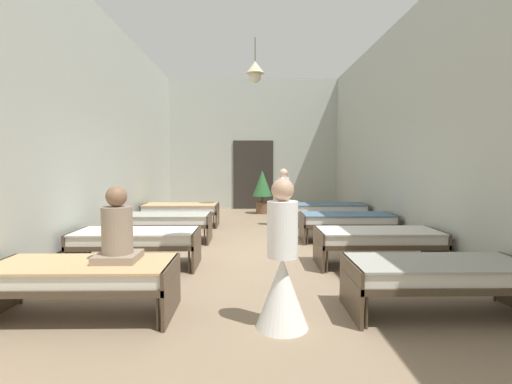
{
  "coord_description": "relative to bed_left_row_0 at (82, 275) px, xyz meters",
  "views": [
    {
      "loc": [
        -0.12,
        -6.78,
        1.62
      ],
      "look_at": [
        0.0,
        0.7,
        1.04
      ],
      "focal_mm": 26.61,
      "sensor_mm": 36.0,
      "label": 1
    }
  ],
  "objects": [
    {
      "name": "bed_right_row_1",
      "position": [
        3.77,
        1.9,
        0.0
      ],
      "size": [
        1.9,
        0.84,
        0.57
      ],
      "color": "#473828",
      "rests_on": "ground"
    },
    {
      "name": "bed_left_row_3",
      "position": [
        0.0,
        5.7,
        0.0
      ],
      "size": [
        1.9,
        0.84,
        0.57
      ],
      "color": "#473828",
      "rests_on": "ground"
    },
    {
      "name": "bed_right_row_3",
      "position": [
        3.77,
        5.7,
        0.0
      ],
      "size": [
        1.9,
        0.84,
        0.57
      ],
      "color": "#473828",
      "rests_on": "ground"
    },
    {
      "name": "bed_left_row_0",
      "position": [
        0.0,
        0.0,
        0.0
      ],
      "size": [
        1.9,
        0.84,
        0.57
      ],
      "color": "#473828",
      "rests_on": "ground"
    },
    {
      "name": "potted_plant",
      "position": [
        2.16,
        8.13,
        0.42
      ],
      "size": [
        0.62,
        0.62,
        1.39
      ],
      "color": "brown",
      "rests_on": "ground"
    },
    {
      "name": "ground_plane",
      "position": [
        1.88,
        2.85,
        -0.49
      ],
      "size": [
        6.47,
        13.76,
        0.1
      ],
      "primitive_type": "cube",
      "color": "#8C755B"
    },
    {
      "name": "bed_right_row_2",
      "position": [
        3.77,
        3.8,
        0.0
      ],
      "size": [
        1.9,
        0.84,
        0.57
      ],
      "color": "#473828",
      "rests_on": "ground"
    },
    {
      "name": "bed_left_row_1",
      "position": [
        0.0,
        1.9,
        0.0
      ],
      "size": [
        1.9,
        0.84,
        0.57
      ],
      "color": "#473828",
      "rests_on": "ground"
    },
    {
      "name": "nurse_mid_aisle",
      "position": [
        2.08,
        -0.31,
        0.09
      ],
      "size": [
        0.52,
        0.52,
        1.49
      ],
      "rotation": [
        0.0,
        0.0,
        2.35
      ],
      "color": "white",
      "rests_on": "ground"
    },
    {
      "name": "patient_seated_primary",
      "position": [
        0.35,
        0.08,
        0.43
      ],
      "size": [
        0.44,
        0.44,
        0.8
      ],
      "color": "gray",
      "rests_on": "bed_left_row_0"
    },
    {
      "name": "bed_right_row_0",
      "position": [
        3.77,
        0.0,
        0.0
      ],
      "size": [
        1.9,
        0.84,
        0.57
      ],
      "color": "#473828",
      "rests_on": "ground"
    },
    {
      "name": "room_shell",
      "position": [
        1.88,
        4.16,
        1.83
      ],
      "size": [
        6.27,
        13.36,
        4.54
      ],
      "color": "#B2B7AD",
      "rests_on": "ground"
    },
    {
      "name": "nurse_near_aisle",
      "position": [
        2.62,
        5.71,
        0.09
      ],
      "size": [
        0.52,
        0.52,
        1.49
      ],
      "rotation": [
        0.0,
        0.0,
        3.98
      ],
      "color": "white",
      "rests_on": "ground"
    },
    {
      "name": "bed_left_row_2",
      "position": [
        0.0,
        3.8,
        0.0
      ],
      "size": [
        1.9,
        0.84,
        0.57
      ],
      "color": "#473828",
      "rests_on": "ground"
    }
  ]
}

